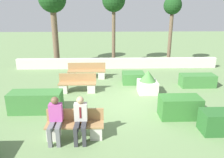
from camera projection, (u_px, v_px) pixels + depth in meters
ground_plane at (125, 103)px, 9.18m from camera, size 60.00×60.00×0.00m
perimeter_wall at (117, 63)px, 14.45m from camera, size 13.14×0.30×0.68m
bench_front at (75, 127)px, 6.64m from camera, size 1.75×0.49×0.86m
bench_left_side at (78, 85)px, 10.28m from camera, size 1.75×0.48×0.86m
bench_right_side at (87, 72)px, 12.31m from camera, size 2.12×0.49×0.86m
person_seated_man at (80, 117)px, 6.38m from camera, size 0.38×0.63×1.35m
person_seated_woman at (55, 117)px, 6.36m from camera, size 0.38×0.63×1.36m
hedge_block_near_left at (223, 122)px, 6.91m from camera, size 1.39×0.69×0.72m
hedge_block_near_right at (133, 78)px, 11.55m from camera, size 1.13×0.88×0.58m
hedge_block_mid_left at (180, 107)px, 7.88m from camera, size 1.44×0.77×0.78m
hedge_block_mid_right at (197, 80)px, 11.05m from camera, size 1.72×0.72×0.63m
hedge_block_far_right at (36, 102)px, 8.30m from camera, size 1.95×0.75×0.80m
planter_corner_left at (148, 83)px, 10.15m from camera, size 0.88×0.88×1.07m
tree_leftmost at (53, 2)px, 14.33m from camera, size 1.81×1.81×5.32m
tree_center_left at (114, 2)px, 14.52m from camera, size 1.54×1.54×5.10m
tree_center_right at (172, 9)px, 14.63m from camera, size 1.20×1.20×4.60m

